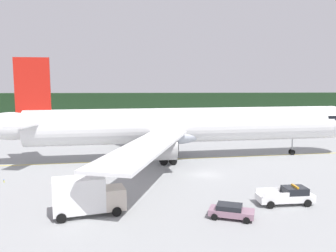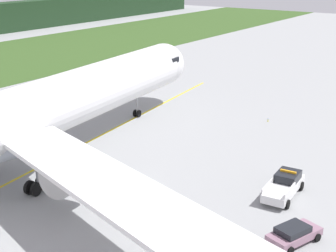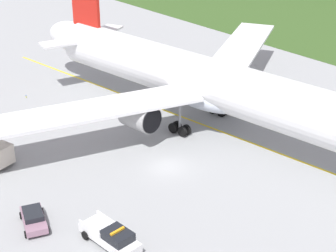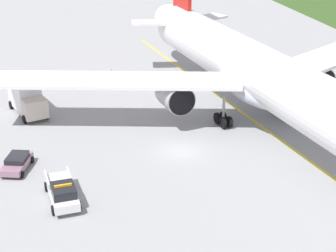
% 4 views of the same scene
% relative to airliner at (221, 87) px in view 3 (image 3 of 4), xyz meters
% --- Properties ---
extents(ground, '(320.00, 320.00, 0.00)m').
position_rel_airliner_xyz_m(ground, '(2.32, -9.77, -5.36)').
color(ground, '#939596').
extents(taxiway_centerline_main, '(77.94, 9.93, 0.01)m').
position_rel_airliner_xyz_m(taxiway_centerline_main, '(0.58, 0.07, -5.36)').
color(taxiway_centerline_main, yellow).
rests_on(taxiway_centerline_main, ground).
extents(airliner, '(59.38, 52.49, 15.93)m').
position_rel_airliner_xyz_m(airliner, '(0.00, 0.00, 0.00)').
color(airliner, silver).
rests_on(airliner, ground).
extents(ops_pickup_truck, '(5.82, 2.55, 1.94)m').
position_rel_airliner_xyz_m(ops_pickup_truck, '(8.92, -21.36, -4.46)').
color(ops_pickup_truck, silver).
rests_on(ops_pickup_truck, ground).
extents(staff_car, '(4.41, 3.03, 1.30)m').
position_rel_airliner_xyz_m(staff_car, '(2.35, -24.74, -4.66)').
color(staff_car, gray).
rests_on(staff_car, ground).
extents(taxiway_edge_light_west, '(0.12, 0.12, 0.38)m').
position_rel_airliner_xyz_m(taxiway_edge_light_west, '(-23.22, -12.11, -5.15)').
color(taxiway_edge_light_west, yellow).
rests_on(taxiway_edge_light_west, ground).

